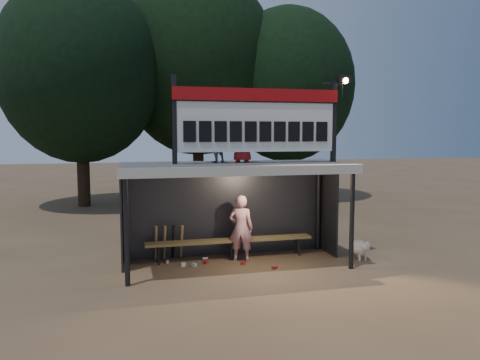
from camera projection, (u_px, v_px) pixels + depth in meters
name	position (u px, v px, depth m)	size (l,w,h in m)	color
ground	(236.00, 265.00, 10.61)	(80.00, 80.00, 0.00)	brown
player	(241.00, 228.00, 10.93)	(0.57, 0.37, 1.55)	white
child_a	(215.00, 143.00, 10.56)	(0.44, 0.34, 0.91)	slate
child_b	(242.00, 138.00, 10.62)	(0.54, 0.35, 1.10)	#AD1A1F
dugout_shelter	(233.00, 183.00, 10.67)	(5.10, 2.08, 2.32)	#3F3F42
scoreboard_assembly	(260.00, 118.00, 10.41)	(4.10, 0.27, 1.99)	black
bench	(230.00, 241.00, 11.10)	(4.00, 0.35, 0.48)	olive
tree_left	(80.00, 70.00, 18.74)	(6.46, 6.46, 9.27)	black
tree_mid	(198.00, 64.00, 21.35)	(7.22, 7.22, 10.36)	black
tree_right	(287.00, 85.00, 21.45)	(6.08, 6.08, 8.72)	black
dog	(360.00, 248.00, 11.08)	(0.36, 0.81, 0.49)	white
bats	(169.00, 242.00, 11.01)	(0.67, 0.35, 0.84)	olive
litter	(210.00, 263.00, 10.64)	(2.36, 1.18, 0.08)	#A91D1F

